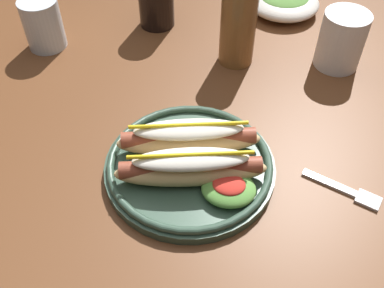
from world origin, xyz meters
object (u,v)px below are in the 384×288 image
Objects in this scene: fork at (348,191)px; extra_cup at (341,40)px; glass_bottle at (239,20)px; hot_dog_plate at (191,161)px; water_cup at (43,24)px; side_bowl at (283,1)px.

extra_cup reaches higher than fork.
glass_bottle reaches higher than extra_cup.
glass_bottle is at bearing 79.74° from hot_dog_plate.
extra_cup is at bearing 112.56° from fork.
water_cup reaches higher than hot_dog_plate.
hot_dog_plate is 0.31m from glass_bottle.
fork is at bearing -59.70° from glass_bottle.
glass_bottle is at bearing 145.53° from fork.
glass_bottle is (0.39, -0.01, 0.04)m from water_cup.
extra_cup is at bearing 50.82° from hot_dog_plate.
hot_dog_plate is at bearing -106.97° from side_bowl.
water_cup is at bearing -179.73° from extra_cup.
fork is at bearing -29.09° from water_cup.
hot_dog_plate is 2.27× the size of fork.
extra_cup is at bearing 2.52° from glass_bottle.
water_cup reaches higher than side_bowl.
fork is 0.51× the size of glass_bottle.
water_cup is at bearing 176.14° from fork.
fork is 1.15× the size of water_cup.
extra_cup is (0.25, 0.31, 0.03)m from hot_dog_plate.
water_cup is 0.92× the size of extra_cup.
side_bowl is at bearing 117.59° from extra_cup.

